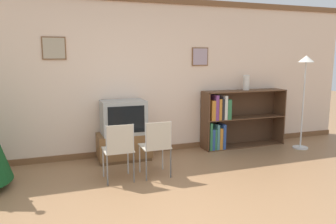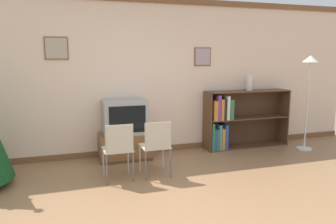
{
  "view_description": "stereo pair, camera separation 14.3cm",
  "coord_description": "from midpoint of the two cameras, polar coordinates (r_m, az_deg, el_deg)",
  "views": [
    {
      "loc": [
        -1.28,
        -2.92,
        1.71
      ],
      "look_at": [
        0.26,
        1.42,
        0.93
      ],
      "focal_mm": 35.0,
      "sensor_mm": 36.0,
      "label": 1
    },
    {
      "loc": [
        -1.15,
        -2.96,
        1.71
      ],
      "look_at": [
        0.26,
        1.42,
        0.93
      ],
      "focal_mm": 35.0,
      "sensor_mm": 36.0,
      "label": 2
    }
  ],
  "objects": [
    {
      "name": "ground_plane",
      "position": [
        3.61,
        4.35,
        -18.65
      ],
      "size": [
        24.0,
        24.0,
        0.0
      ],
      "primitive_type": "plane",
      "color": "#936B47"
    },
    {
      "name": "wall_back",
      "position": [
        5.71,
        -5.5,
        6.02
      ],
      "size": [
        8.93,
        0.11,
        2.7
      ],
      "color": "beige",
      "rests_on": "ground_plane"
    },
    {
      "name": "tv_console",
      "position": [
        5.56,
        -6.67,
        -5.92
      ],
      "size": [
        0.87,
        0.48,
        0.45
      ],
      "color": "brown",
      "rests_on": "ground_plane"
    },
    {
      "name": "television",
      "position": [
        5.44,
        -6.77,
        -0.87
      ],
      "size": [
        0.72,
        0.47,
        0.55
      ],
      "color": "#9E9E99",
      "rests_on": "tv_console"
    },
    {
      "name": "folding_chair_left",
      "position": [
        4.54,
        -7.72,
        -6.26
      ],
      "size": [
        0.4,
        0.4,
        0.82
      ],
      "color": "#BCB29E",
      "rests_on": "ground_plane"
    },
    {
      "name": "folding_chair_right",
      "position": [
        4.66,
        -1.16,
        -5.76
      ],
      "size": [
        0.4,
        0.4,
        0.82
      ],
      "color": "#BCB29E",
      "rests_on": "ground_plane"
    },
    {
      "name": "bookshelf",
      "position": [
        6.26,
        11.81,
        -1.45
      ],
      "size": [
        1.65,
        0.36,
        1.08
      ],
      "color": "brown",
      "rests_on": "ground_plane"
    },
    {
      "name": "vase",
      "position": [
        6.38,
        14.63,
        4.98
      ],
      "size": [
        0.12,
        0.12,
        0.29
      ],
      "color": "silver",
      "rests_on": "bookshelf"
    },
    {
      "name": "standing_lamp",
      "position": [
        6.46,
        23.96,
        5.43
      ],
      "size": [
        0.28,
        0.28,
        1.73
      ],
      "color": "silver",
      "rests_on": "ground_plane"
    }
  ]
}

